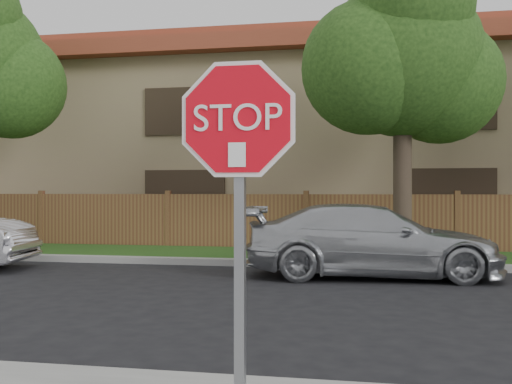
# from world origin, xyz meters

# --- Properties ---
(ground) EXTENTS (90.00, 90.00, 0.00)m
(ground) POSITION_xyz_m (0.00, 0.00, 0.00)
(ground) COLOR black
(ground) RESTS_ON ground
(far_curb) EXTENTS (70.00, 0.30, 0.15)m
(far_curb) POSITION_xyz_m (0.00, 8.15, 0.07)
(far_curb) COLOR gray
(far_curb) RESTS_ON ground
(grass_strip) EXTENTS (70.00, 3.00, 0.12)m
(grass_strip) POSITION_xyz_m (0.00, 9.80, 0.06)
(grass_strip) COLOR #1E4714
(grass_strip) RESTS_ON ground
(fence) EXTENTS (70.00, 0.12, 1.60)m
(fence) POSITION_xyz_m (0.00, 11.40, 0.80)
(fence) COLOR brown
(fence) RESTS_ON ground
(apartment_building) EXTENTS (35.20, 9.20, 7.20)m
(apartment_building) POSITION_xyz_m (0.00, 17.00, 3.53)
(apartment_building) COLOR tan
(apartment_building) RESTS_ON ground
(tree_mid) EXTENTS (4.80, 3.90, 7.35)m
(tree_mid) POSITION_xyz_m (2.52, 9.57, 4.87)
(tree_mid) COLOR #382B21
(tree_mid) RESTS_ON ground
(stop_sign) EXTENTS (1.01, 0.13, 2.55)m
(stop_sign) POSITION_xyz_m (0.92, -1.48, 1.83)
(stop_sign) COLOR gray
(stop_sign) RESTS_ON sidewalk_near
(sedan_right) EXTENTS (5.10, 2.39, 1.44)m
(sedan_right) POSITION_xyz_m (1.77, 6.87, 0.72)
(sedan_right) COLOR #B1B4B8
(sedan_right) RESTS_ON ground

